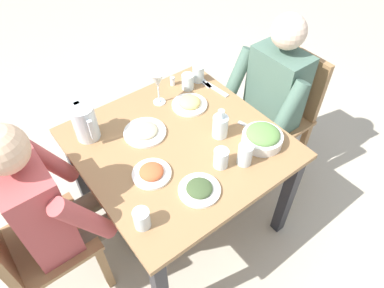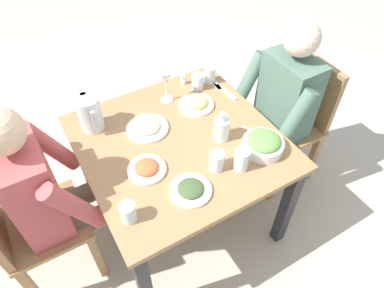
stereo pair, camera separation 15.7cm
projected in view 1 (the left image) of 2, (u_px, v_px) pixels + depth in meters
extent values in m
plane|color=#B7AD99|center=(182.00, 216.00, 2.27)|extent=(8.00, 8.00, 0.00)
cube|color=#997047|center=(179.00, 143.00, 1.77)|extent=(0.97, 0.97, 0.03)
cube|color=#232328|center=(80.00, 174.00, 2.08)|extent=(0.06, 0.06, 0.67)
cube|color=#232328|center=(194.00, 115.00, 2.45)|extent=(0.06, 0.06, 0.67)
cube|color=#232328|center=(287.00, 196.00, 1.97)|extent=(0.06, 0.06, 0.67)
cube|color=#997047|center=(18.00, 256.00, 1.86)|extent=(0.04, 0.04, 0.42)
cube|color=#997047|center=(77.00, 222.00, 2.00)|extent=(0.04, 0.04, 0.42)
cube|color=#997047|center=(105.00, 267.00, 1.82)|extent=(0.04, 0.04, 0.42)
cube|color=#997047|center=(48.00, 241.00, 1.67)|extent=(0.40, 0.40, 0.03)
cube|color=#997047|center=(302.00, 146.00, 2.41)|extent=(0.04, 0.04, 0.42)
cube|color=#997047|center=(266.00, 120.00, 2.59)|extent=(0.04, 0.04, 0.42)
cube|color=#997047|center=(268.00, 170.00, 2.27)|extent=(0.04, 0.04, 0.42)
cube|color=#997047|center=(233.00, 140.00, 2.45)|extent=(0.04, 0.04, 0.42)
cube|color=#997047|center=(272.00, 119.00, 2.27)|extent=(0.40, 0.40, 0.03)
cube|color=#997047|center=(298.00, 81.00, 2.18)|extent=(0.38, 0.04, 0.42)
cube|color=#B24C4C|center=(36.00, 208.00, 1.50)|extent=(0.32, 0.20, 0.50)
sphere|color=#DBB28E|center=(2.00, 150.00, 1.23)|extent=(0.19, 0.19, 0.19)
cylinder|color=#665B4C|center=(83.00, 207.00, 1.83)|extent=(0.11, 0.38, 0.11)
cylinder|color=#665B4C|center=(120.00, 209.00, 2.05)|extent=(0.10, 0.10, 0.45)
cylinder|color=#B24C4C|center=(48.00, 161.00, 1.65)|extent=(0.08, 0.23, 0.37)
cylinder|color=#665B4C|center=(98.00, 230.00, 1.73)|extent=(0.11, 0.38, 0.11)
cylinder|color=#665B4C|center=(136.00, 229.00, 1.95)|extent=(0.10, 0.10, 0.45)
cylinder|color=#B24C4C|center=(86.00, 219.00, 1.43)|extent=(0.08, 0.23, 0.37)
cube|color=#4C6B5B|center=(276.00, 89.00, 2.06)|extent=(0.32, 0.20, 0.50)
sphere|color=beige|center=(289.00, 31.00, 1.80)|extent=(0.19, 0.19, 0.19)
cylinder|color=#665B4C|center=(257.00, 144.00, 2.14)|extent=(0.11, 0.38, 0.11)
cylinder|color=#665B4C|center=(232.00, 178.00, 2.20)|extent=(0.10, 0.10, 0.45)
cylinder|color=#4C6B5B|center=(287.00, 113.00, 1.88)|extent=(0.08, 0.23, 0.37)
cylinder|color=#665B4C|center=(238.00, 128.00, 2.23)|extent=(0.11, 0.38, 0.11)
cylinder|color=#665B4C|center=(214.00, 162.00, 2.30)|extent=(0.10, 0.10, 0.45)
cylinder|color=#4C6B5B|center=(236.00, 78.00, 2.10)|extent=(0.08, 0.23, 0.37)
cylinder|color=silver|center=(85.00, 123.00, 1.72)|extent=(0.12, 0.12, 0.19)
cube|color=silver|center=(92.00, 130.00, 1.67)|extent=(0.02, 0.02, 0.11)
cube|color=silver|center=(76.00, 104.00, 1.69)|extent=(0.04, 0.03, 0.02)
cylinder|color=white|center=(262.00, 139.00, 1.74)|extent=(0.20, 0.20, 0.05)
ellipsoid|color=#608E47|center=(263.00, 134.00, 1.71)|extent=(0.17, 0.17, 0.06)
cylinder|color=white|center=(145.00, 132.00, 1.80)|extent=(0.22, 0.22, 0.01)
ellipsoid|color=#B7AD89|center=(145.00, 130.00, 1.79)|extent=(0.14, 0.14, 0.03)
cylinder|color=white|center=(152.00, 174.00, 1.61)|extent=(0.18, 0.18, 0.01)
ellipsoid|color=#CC5B33|center=(151.00, 172.00, 1.60)|extent=(0.11, 0.11, 0.04)
cylinder|color=white|center=(190.00, 105.00, 1.95)|extent=(0.20, 0.20, 0.01)
ellipsoid|color=#E0C670|center=(190.00, 102.00, 1.93)|extent=(0.12, 0.12, 0.05)
cylinder|color=white|center=(199.00, 190.00, 1.55)|extent=(0.19, 0.19, 0.01)
ellipsoid|color=#3D512D|center=(199.00, 188.00, 1.54)|extent=(0.12, 0.12, 0.03)
cylinder|color=silver|center=(188.00, 82.00, 2.03)|extent=(0.07, 0.07, 0.09)
cylinder|color=silver|center=(221.00, 158.00, 1.62)|extent=(0.07, 0.07, 0.10)
cylinder|color=silver|center=(198.00, 74.00, 2.08)|extent=(0.07, 0.07, 0.10)
cylinder|color=silver|center=(245.00, 154.00, 1.63)|extent=(0.07, 0.07, 0.11)
cylinder|color=silver|center=(142.00, 219.00, 1.40)|extent=(0.07, 0.07, 0.09)
cylinder|color=silver|center=(159.00, 102.00, 1.97)|extent=(0.07, 0.07, 0.01)
cylinder|color=silver|center=(159.00, 94.00, 1.93)|extent=(0.01, 0.01, 0.10)
cone|color=silver|center=(158.00, 81.00, 1.86)|extent=(0.08, 0.08, 0.09)
cylinder|color=silver|center=(220.00, 126.00, 1.75)|extent=(0.08, 0.08, 0.12)
cylinder|color=white|center=(220.00, 130.00, 1.77)|extent=(0.07, 0.07, 0.07)
cylinder|color=silver|center=(221.00, 114.00, 1.69)|extent=(0.03, 0.03, 0.04)
cylinder|color=white|center=(172.00, 82.00, 2.07)|extent=(0.03, 0.03, 0.04)
cylinder|color=#B2B2B7|center=(172.00, 78.00, 2.05)|extent=(0.03, 0.03, 0.01)
cube|color=silver|center=(203.00, 80.00, 2.11)|extent=(0.17, 0.05, 0.01)
cube|color=silver|center=(254.00, 129.00, 1.82)|extent=(0.18, 0.07, 0.01)
cube|color=silver|center=(217.00, 90.00, 2.05)|extent=(0.17, 0.04, 0.01)
cube|color=silver|center=(200.00, 81.00, 2.11)|extent=(0.19, 0.03, 0.01)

